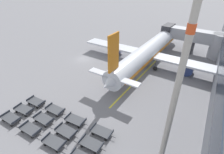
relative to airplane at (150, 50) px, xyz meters
name	(u,v)px	position (x,y,z in m)	size (l,w,h in m)	color
ground_plane	(83,59)	(-15.38, -6.67, -3.26)	(500.00, 500.00, 0.00)	gray
jet_bridge	(201,40)	(9.89, 12.17, 0.69)	(17.87, 6.22, 6.62)	#A8AAB2
airplane	(150,50)	(0.00, 0.00, 0.00)	(35.36, 39.52, 11.66)	silver
baggage_dolly_row_near_col_a	(11,118)	(-11.18, -29.55, -2.78)	(3.67, 1.77, 0.92)	#424449
baggage_dolly_row_near_col_b	(31,129)	(-6.76, -29.45, -2.78)	(3.67, 1.75, 0.92)	#424449
baggage_dolly_row_near_col_c	(54,142)	(-2.26, -29.36, -2.78)	(3.69, 1.81, 0.92)	#424449
baggage_dolly_row_mid_a_col_a	(24,110)	(-11.17, -27.27, -2.78)	(3.71, 1.88, 0.92)	#424449
baggage_dolly_row_mid_a_col_b	(44,119)	(-6.72, -27.14, -2.78)	(3.68, 1.79, 0.92)	#424449
baggage_dolly_row_mid_a_col_c	(66,131)	(-2.16, -27.21, -2.78)	(3.68, 1.79, 0.92)	#424449
baggage_dolly_row_mid_a_col_d	(91,144)	(2.10, -27.12, -2.78)	(3.68, 1.80, 0.92)	#424449
baggage_dolly_row_mid_b_col_a	(36,102)	(-11.09, -24.96, -2.78)	(3.67, 1.76, 0.92)	#424449
baggage_dolly_row_mid_b_col_b	(55,110)	(-6.78, -24.77, -2.78)	(3.67, 1.77, 0.92)	#424449
baggage_dolly_row_mid_b_col_c	(76,120)	(-2.44, -24.88, -2.78)	(3.70, 1.85, 0.92)	#424449
baggage_dolly_row_mid_b_col_d	(102,132)	(2.17, -24.75, -2.78)	(3.69, 1.82, 0.92)	#424449
apron_light_mast	(178,85)	(10.79, -27.74, 9.73)	(2.00, 0.70, 21.52)	#ADA89E
stand_guidance_stripe	(139,78)	(0.85, -8.24, -3.26)	(1.42, 22.67, 0.01)	yellow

